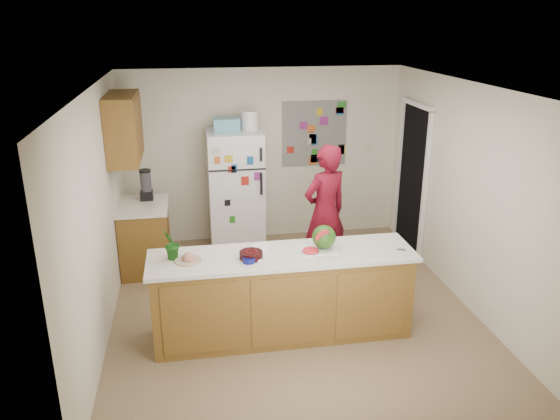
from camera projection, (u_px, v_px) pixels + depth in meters
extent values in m
cube|color=brown|center=(292.00, 309.00, 6.26)|extent=(4.00, 4.50, 0.02)
cube|color=beige|center=(263.00, 155.00, 7.94)|extent=(4.00, 0.02, 2.50)
cube|color=beige|center=(98.00, 217.00, 5.52)|extent=(0.02, 4.50, 2.50)
cube|color=beige|center=(467.00, 196.00, 6.16)|extent=(0.02, 4.50, 2.50)
cube|color=white|center=(294.00, 86.00, 5.42)|extent=(4.00, 4.50, 0.02)
cube|color=black|center=(413.00, 180.00, 7.58)|extent=(0.03, 0.85, 2.04)
cube|color=brown|center=(282.00, 296.00, 5.61)|extent=(2.60, 0.62, 0.88)
cube|color=silver|center=(282.00, 256.00, 5.46)|extent=(2.68, 0.70, 0.04)
cube|color=brown|center=(145.00, 239.00, 7.10)|extent=(0.60, 0.80, 0.86)
cube|color=silver|center=(142.00, 206.00, 6.95)|extent=(0.64, 0.84, 0.04)
cube|color=brown|center=(124.00, 128.00, 6.54)|extent=(0.35, 1.00, 0.80)
cube|color=silver|center=(236.00, 191.00, 7.65)|extent=(0.75, 0.70, 1.70)
cube|color=#5999B2|center=(226.00, 125.00, 7.32)|extent=(0.35, 0.28, 0.18)
cube|color=slate|center=(314.00, 134.00, 7.93)|extent=(0.95, 0.01, 0.95)
imported|color=maroon|center=(325.00, 212.00, 6.79)|extent=(0.74, 0.63, 1.72)
cylinder|color=black|center=(146.00, 186.00, 7.07)|extent=(0.14, 0.14, 0.38)
cube|color=white|center=(318.00, 250.00, 5.54)|extent=(0.38, 0.29, 0.01)
sphere|color=#2D6212|center=(324.00, 237.00, 5.53)|extent=(0.24, 0.24, 0.24)
cylinder|color=#BF284E|center=(311.00, 251.00, 5.47)|extent=(0.16, 0.16, 0.02)
cylinder|color=black|center=(251.00, 255.00, 5.35)|extent=(0.30, 0.30, 0.07)
cylinder|color=silver|center=(261.00, 248.00, 5.51)|extent=(0.18, 0.18, 0.06)
cylinder|color=#0A0F58|center=(249.00, 260.00, 5.26)|extent=(0.17, 0.17, 0.05)
cylinder|color=beige|center=(188.00, 261.00, 5.29)|extent=(0.32, 0.32, 0.02)
cube|color=silver|center=(252.00, 258.00, 5.34)|extent=(0.19, 0.17, 0.02)
cube|color=gray|center=(401.00, 250.00, 5.53)|extent=(0.09, 0.07, 0.01)
imported|color=#10400D|center=(171.00, 245.00, 5.27)|extent=(0.19, 0.21, 0.32)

